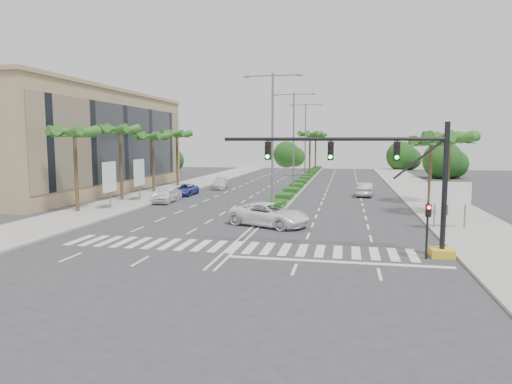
% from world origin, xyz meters
% --- Properties ---
extents(ground, '(160.00, 160.00, 0.00)m').
position_xyz_m(ground, '(0.00, 0.00, 0.00)').
color(ground, '#333335').
rests_on(ground, ground).
extents(footpath_right, '(6.00, 120.00, 0.15)m').
position_xyz_m(footpath_right, '(15.20, 20.00, 0.07)').
color(footpath_right, gray).
rests_on(footpath_right, ground).
extents(footpath_left, '(6.00, 120.00, 0.15)m').
position_xyz_m(footpath_left, '(-15.20, 20.00, 0.07)').
color(footpath_left, gray).
rests_on(footpath_left, ground).
extents(median, '(2.20, 75.00, 0.20)m').
position_xyz_m(median, '(0.00, 45.00, 0.10)').
color(median, gray).
rests_on(median, ground).
extents(median_grass, '(1.80, 75.00, 0.04)m').
position_xyz_m(median_grass, '(0.00, 45.00, 0.22)').
color(median_grass, '#22551D').
rests_on(median_grass, median).
extents(building, '(12.00, 36.00, 12.00)m').
position_xyz_m(building, '(-26.00, 26.00, 6.00)').
color(building, tan).
rests_on(building, ground).
extents(signal_gantry, '(12.60, 1.20, 7.20)m').
position_xyz_m(signal_gantry, '(9.27, -0.00, 3.46)').
color(signal_gantry, gold).
rests_on(signal_gantry, ground).
extents(pedestrian_signal, '(0.28, 0.36, 3.00)m').
position_xyz_m(pedestrian_signal, '(10.60, -0.68, 2.04)').
color(pedestrian_signal, black).
rests_on(pedestrian_signal, ground).
extents(direction_sign, '(2.70, 0.11, 3.40)m').
position_xyz_m(direction_sign, '(13.50, 7.99, 2.45)').
color(direction_sign, slate).
rests_on(direction_sign, ground).
extents(billboard_near, '(0.18, 2.10, 4.35)m').
position_xyz_m(billboard_near, '(-14.50, 12.00, 2.96)').
color(billboard_near, slate).
rests_on(billboard_near, ground).
extents(billboard_far, '(0.18, 2.10, 4.35)m').
position_xyz_m(billboard_far, '(-14.50, 18.00, 2.96)').
color(billboard_far, slate).
rests_on(billboard_far, ground).
extents(palm_left_near, '(4.57, 4.68, 7.55)m').
position_xyz_m(palm_left_near, '(-16.50, 10.00, 6.69)').
color(palm_left_near, brown).
rests_on(palm_left_near, ground).
extents(palm_left_mid, '(4.57, 4.68, 7.95)m').
position_xyz_m(palm_left_mid, '(-16.50, 18.00, 7.08)').
color(palm_left_mid, brown).
rests_on(palm_left_mid, ground).
extents(palm_left_far, '(4.57, 4.68, 7.35)m').
position_xyz_m(palm_left_far, '(-16.50, 26.00, 6.50)').
color(palm_left_far, brown).
rests_on(palm_left_far, ground).
extents(palm_left_end, '(4.57, 4.68, 7.75)m').
position_xyz_m(palm_left_end, '(-16.50, 34.00, 6.88)').
color(palm_left_end, brown).
rests_on(palm_left_end, ground).
extents(palm_right_near, '(4.57, 4.68, 7.05)m').
position_xyz_m(palm_right_near, '(14.50, 14.00, 6.20)').
color(palm_right_near, brown).
rests_on(palm_right_near, ground).
extents(palm_right_far, '(4.57, 4.68, 6.75)m').
position_xyz_m(palm_right_far, '(14.50, 22.00, 5.91)').
color(palm_right_far, brown).
rests_on(palm_right_far, ground).
extents(palm_median_a, '(4.57, 4.68, 8.05)m').
position_xyz_m(palm_median_a, '(0.00, 55.00, 7.17)').
color(palm_median_a, brown).
rests_on(palm_median_a, ground).
extents(palm_median_b, '(4.57, 4.68, 8.05)m').
position_xyz_m(palm_median_b, '(0.00, 70.00, 7.17)').
color(palm_median_b, brown).
rests_on(palm_median_b, ground).
extents(streetlight_near, '(5.10, 0.25, 12.00)m').
position_xyz_m(streetlight_near, '(0.00, 14.00, 6.81)').
color(streetlight_near, slate).
rests_on(streetlight_near, ground).
extents(streetlight_mid, '(5.10, 0.25, 12.00)m').
position_xyz_m(streetlight_mid, '(0.00, 30.00, 6.81)').
color(streetlight_mid, slate).
rests_on(streetlight_mid, ground).
extents(streetlight_far, '(5.10, 0.25, 12.00)m').
position_xyz_m(streetlight_far, '(0.00, 46.00, 6.81)').
color(streetlight_far, slate).
rests_on(streetlight_far, ground).
extents(car_parked_a, '(1.77, 4.07, 1.37)m').
position_xyz_m(car_parked_a, '(-11.46, 17.49, 0.68)').
color(car_parked_a, white).
rests_on(car_parked_a, ground).
extents(car_parked_b, '(1.93, 4.21, 1.34)m').
position_xyz_m(car_parked_b, '(-11.80, 18.55, 0.67)').
color(car_parked_b, silver).
rests_on(car_parked_b, ground).
extents(car_parked_c, '(2.15, 4.64, 1.29)m').
position_xyz_m(car_parked_c, '(-11.80, 23.97, 0.64)').
color(car_parked_c, '#323E9B').
rests_on(car_parked_c, ground).
extents(car_parked_d, '(2.45, 4.88, 1.36)m').
position_xyz_m(car_parked_d, '(-9.89, 32.03, 0.68)').
color(car_parked_d, silver).
rests_on(car_parked_d, ground).
extents(car_crossing, '(6.68, 4.96, 1.69)m').
position_xyz_m(car_crossing, '(0.89, 7.11, 0.84)').
color(car_crossing, white).
rests_on(car_crossing, ground).
extents(car_right, '(2.07, 4.84, 1.55)m').
position_xyz_m(car_right, '(8.50, 27.22, 0.78)').
color(car_right, '#B7B7BC').
rests_on(car_right, ground).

